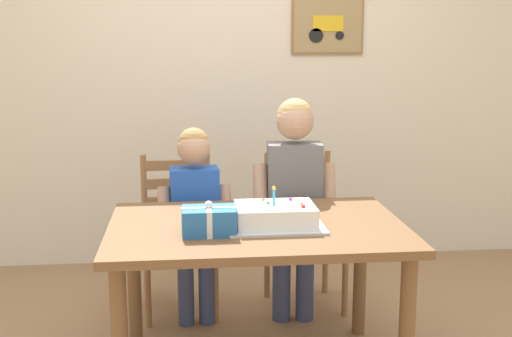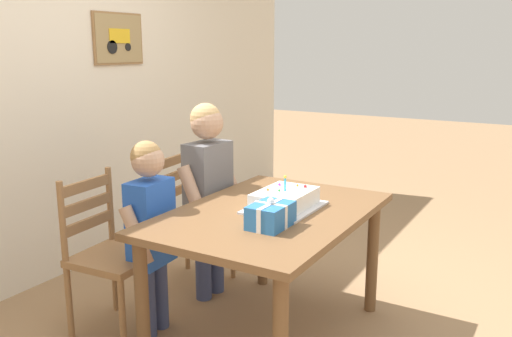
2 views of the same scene
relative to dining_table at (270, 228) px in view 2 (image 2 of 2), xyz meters
The scene contains 9 objects.
ground_plane 0.65m from the dining_table, ahead, with size 20.00×20.00×0.00m, color #997551.
back_wall 1.88m from the dining_table, 89.92° to the left, with size 6.40×0.11×2.60m.
dining_table is the anchor object (origin of this frame).
birthday_cake 0.18m from the dining_table, 31.10° to the right, with size 0.44×0.34×0.19m.
gift_box_red_large 0.31m from the dining_table, 150.19° to the right, with size 0.24×0.17×0.15m.
chair_left 0.93m from the dining_table, 114.36° to the left, with size 0.45×0.45×0.92m.
chair_right 0.93m from the dining_table, 66.06° to the left, with size 0.46×0.46×0.92m.
child_older 0.67m from the dining_table, 65.51° to the left, with size 0.47×0.27×1.28m.
child_younger 0.66m from the dining_table, 114.94° to the left, with size 0.41×0.24×1.13m.
Camera 2 is at (-2.45, -1.35, 1.62)m, focal length 37.88 mm.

